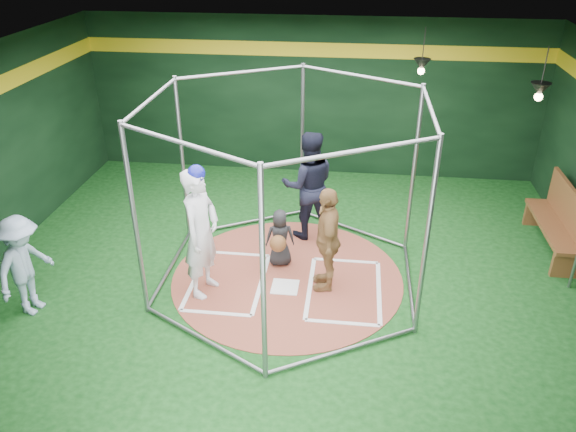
# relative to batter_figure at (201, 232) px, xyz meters

# --- Properties ---
(room_shell) EXTENTS (10.10, 9.10, 3.53)m
(room_shell) POSITION_rel_batter_figure_xyz_m (1.25, 0.54, 0.68)
(room_shell) COLOR #0C370F
(room_shell) RESTS_ON ground
(clay_disc) EXTENTS (3.80, 3.80, 0.01)m
(clay_disc) POSITION_rel_batter_figure_xyz_m (1.25, 0.53, -1.07)
(clay_disc) COLOR #984937
(clay_disc) RESTS_ON ground
(home_plate) EXTENTS (0.43, 0.43, 0.01)m
(home_plate) POSITION_rel_batter_figure_xyz_m (1.25, 0.23, -1.06)
(home_plate) COLOR white
(home_plate) RESTS_ON clay_disc
(batter_box_left) EXTENTS (1.17, 1.77, 0.01)m
(batter_box_left) POSITION_rel_batter_figure_xyz_m (0.30, 0.28, -1.06)
(batter_box_left) COLOR white
(batter_box_left) RESTS_ON clay_disc
(batter_box_right) EXTENTS (1.17, 1.77, 0.01)m
(batter_box_right) POSITION_rel_batter_figure_xyz_m (2.20, 0.28, -1.06)
(batter_box_right) COLOR white
(batter_box_right) RESTS_ON clay_disc
(batting_cage) EXTENTS (4.05, 4.67, 3.00)m
(batting_cage) POSITION_rel_batter_figure_xyz_m (1.25, 0.53, 0.42)
(batting_cage) COLOR gray
(batting_cage) RESTS_ON ground
(pendant_lamp_near) EXTENTS (0.34, 0.34, 0.90)m
(pendant_lamp_near) POSITION_rel_batter_figure_xyz_m (3.45, 4.13, 1.66)
(pendant_lamp_near) COLOR black
(pendant_lamp_near) RESTS_ON room_shell
(pendant_lamp_far) EXTENTS (0.34, 0.34, 0.90)m
(pendant_lamp_far) POSITION_rel_batter_figure_xyz_m (5.25, 2.53, 1.66)
(pendant_lamp_far) COLOR black
(pendant_lamp_far) RESTS_ON room_shell
(batter_figure) EXTENTS (0.66, 0.86, 2.16)m
(batter_figure) POSITION_rel_batter_figure_xyz_m (0.00, 0.00, 0.00)
(batter_figure) COLOR silver
(batter_figure) RESTS_ON clay_disc
(visitor_leopard) EXTENTS (0.50, 1.04, 1.73)m
(visitor_leopard) POSITION_rel_batter_figure_xyz_m (1.90, 0.37, -0.20)
(visitor_leopard) COLOR tan
(visitor_leopard) RESTS_ON clay_disc
(catcher_figure) EXTENTS (0.55, 0.60, 1.01)m
(catcher_figure) POSITION_rel_batter_figure_xyz_m (1.08, 0.90, -0.56)
(catcher_figure) COLOR black
(catcher_figure) RESTS_ON clay_disc
(umpire) EXTENTS (1.12, 0.96, 2.02)m
(umpire) POSITION_rel_batter_figure_xyz_m (1.45, 1.98, -0.05)
(umpire) COLOR black
(umpire) RESTS_ON clay_disc
(bystander_blue) EXTENTS (0.77, 1.12, 1.59)m
(bystander_blue) POSITION_rel_batter_figure_xyz_m (-2.45, -0.80, -0.28)
(bystander_blue) COLOR #93ABC3
(bystander_blue) RESTS_ON ground
(dugout_bench) EXTENTS (0.47, 2.03, 1.18)m
(dugout_bench) POSITION_rel_batter_figure_xyz_m (5.89, 2.01, -0.47)
(dugout_bench) COLOR brown
(dugout_bench) RESTS_ON ground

